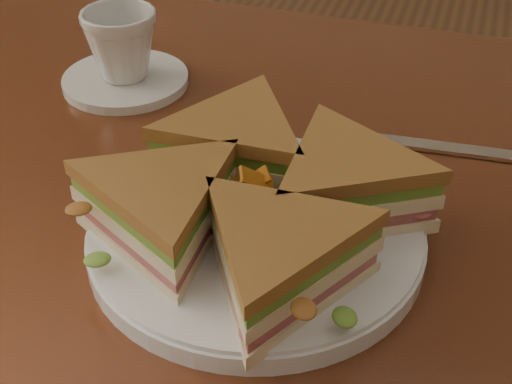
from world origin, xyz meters
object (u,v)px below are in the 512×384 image
at_px(plate, 256,235).
at_px(spoon, 279,158).
at_px(knife, 419,146).
at_px(table, 315,299).
at_px(saucer, 126,80).
at_px(coffee_cup, 121,45).
at_px(sandwich_wedges, 256,197).

bearing_deg(plate, spoon, 97.17).
xyz_separation_m(spoon, knife, (0.12, 0.06, -0.00)).
distance_m(table, saucer, 0.31).
bearing_deg(coffee_cup, sandwich_wedges, -32.95).
distance_m(table, coffee_cup, 0.33).
relative_size(plate, saucer, 1.94).
height_order(sandwich_wedges, coffee_cup, coffee_cup).
height_order(table, plate, plate).
bearing_deg(table, knife, 63.11).
relative_size(sandwich_wedges, spoon, 1.77).
distance_m(spoon, coffee_cup, 0.22).
distance_m(knife, coffee_cup, 0.32).
distance_m(plate, knife, 0.20).
relative_size(table, sandwich_wedges, 3.71).
distance_m(table, plate, 0.12).
xyz_separation_m(saucer, coffee_cup, (0.00, 0.00, 0.04)).
distance_m(table, spoon, 0.13).
distance_m(plate, saucer, 0.30).
height_order(table, sandwich_wedges, sandwich_wedges).
xyz_separation_m(spoon, coffee_cup, (-0.20, 0.09, 0.04)).
bearing_deg(table, coffee_cup, 148.53).
relative_size(plate, spoon, 1.42).
distance_m(spoon, knife, 0.13).
bearing_deg(knife, saucer, 170.79).
bearing_deg(saucer, coffee_cup, 0.00).
height_order(table, saucer, saucer).
bearing_deg(knife, coffee_cup, 170.79).
bearing_deg(coffee_cup, table, -20.40).
xyz_separation_m(spoon, saucer, (-0.20, 0.09, 0.00)).
relative_size(sandwich_wedges, saucer, 2.41).
bearing_deg(table, spoon, 130.98).
bearing_deg(coffee_cup, knife, 5.87).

